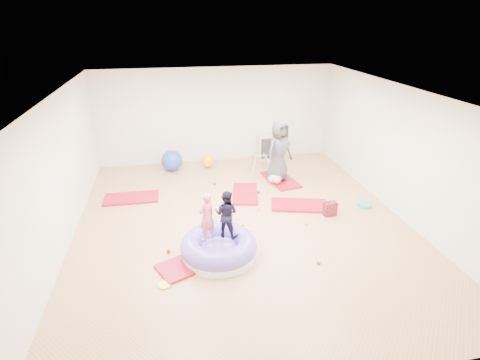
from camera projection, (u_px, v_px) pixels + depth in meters
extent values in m
cube|color=tan|center=(243.00, 223.00, 8.11)|extent=(7.00, 8.00, 0.01)
cube|color=white|center=(243.00, 93.00, 6.97)|extent=(7.00, 8.00, 0.01)
cube|color=silver|center=(216.00, 115.00, 11.13)|extent=(7.00, 0.01, 2.80)
cube|color=silver|center=(317.00, 298.00, 3.95)|extent=(7.00, 0.01, 2.80)
cube|color=silver|center=(58.00, 176.00, 6.93)|extent=(0.01, 8.00, 2.80)
cube|color=silver|center=(400.00, 152.00, 8.15)|extent=(0.01, 8.00, 2.80)
cube|color=red|center=(193.00, 262.00, 6.79)|extent=(1.40, 1.09, 0.05)
cube|color=red|center=(131.00, 198.00, 9.17)|extent=(1.31, 0.67, 0.05)
cube|color=red|center=(245.00, 194.00, 9.40)|extent=(0.83, 1.31, 0.05)
cube|color=red|center=(300.00, 205.00, 8.82)|extent=(1.44, 0.97, 0.05)
cube|color=red|center=(281.00, 180.00, 10.19)|extent=(0.86, 1.37, 0.05)
cylinder|color=white|center=(219.00, 252.00, 7.00)|extent=(1.39, 1.39, 0.16)
torus|color=#6757C8|center=(219.00, 245.00, 6.94)|extent=(1.43, 1.43, 0.38)
ellipsoid|color=#6757C8|center=(219.00, 249.00, 6.98)|extent=(0.76, 0.76, 0.34)
imported|color=#E36E79|center=(207.00, 214.00, 6.67)|extent=(0.41, 0.38, 0.94)
imported|color=black|center=(226.00, 212.00, 6.79)|extent=(0.56, 0.52, 0.92)
imported|color=#45454A|center=(279.00, 151.00, 9.81)|extent=(0.95, 0.84, 1.64)
ellipsoid|color=#A3BEF6|center=(275.00, 178.00, 9.93)|extent=(0.39, 0.25, 0.22)
sphere|color=#EFA37B|center=(277.00, 180.00, 9.76)|extent=(0.18, 0.18, 0.18)
sphere|color=#253DAE|center=(214.00, 184.00, 9.92)|extent=(0.07, 0.07, 0.07)
sphere|color=green|center=(191.00, 264.00, 6.72)|extent=(0.07, 0.07, 0.07)
sphere|color=#BD0301|center=(243.00, 226.00, 7.94)|extent=(0.07, 0.07, 0.07)
sphere|color=green|center=(319.00, 263.00, 6.77)|extent=(0.07, 0.07, 0.07)
sphere|color=#BD0301|center=(169.00, 251.00, 7.09)|extent=(0.07, 0.07, 0.07)
sphere|color=#253DAE|center=(258.00, 192.00, 9.46)|extent=(0.07, 0.07, 0.07)
sphere|color=yellow|center=(259.00, 208.00, 8.66)|extent=(0.07, 0.07, 0.07)
sphere|color=green|center=(223.00, 243.00, 7.36)|extent=(0.07, 0.07, 0.07)
sphere|color=yellow|center=(306.00, 223.00, 8.05)|extent=(0.07, 0.07, 0.07)
sphere|color=#253DAE|center=(172.00, 161.00, 10.75)|extent=(0.60, 0.60, 0.60)
sphere|color=#FFB117|center=(208.00, 161.00, 11.02)|extent=(0.37, 0.37, 0.37)
cylinder|color=silver|center=(254.00, 166.00, 10.54)|extent=(0.18, 0.18, 0.47)
cylinder|color=silver|center=(251.00, 161.00, 10.90)|extent=(0.18, 0.18, 0.47)
cylinder|color=silver|center=(269.00, 164.00, 10.61)|extent=(0.18, 0.18, 0.47)
cylinder|color=silver|center=(265.00, 160.00, 10.97)|extent=(0.18, 0.18, 0.47)
cylinder|color=silver|center=(260.00, 156.00, 10.67)|extent=(0.46, 0.03, 0.03)
sphere|color=#BD0301|center=(252.00, 156.00, 10.63)|extent=(0.05, 0.05, 0.05)
sphere|color=#253DAE|center=(268.00, 155.00, 10.71)|extent=(0.05, 0.05, 0.05)
cube|color=silver|center=(270.00, 147.00, 11.65)|extent=(0.75, 0.36, 0.75)
cube|color=#2F2F2F|center=(271.00, 149.00, 11.49)|extent=(0.65, 0.02, 0.65)
cube|color=silver|center=(270.00, 147.00, 11.60)|extent=(0.02, 0.26, 0.66)
cube|color=silver|center=(270.00, 147.00, 11.60)|extent=(0.66, 0.26, 0.02)
cylinder|color=#25A4B2|center=(364.00, 205.00, 8.83)|extent=(0.34, 0.34, 0.08)
cube|color=#BB293F|center=(330.00, 209.00, 8.37)|extent=(0.30, 0.20, 0.33)
cylinder|color=yellow|center=(164.00, 285.00, 6.24)|extent=(0.22, 0.22, 0.03)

